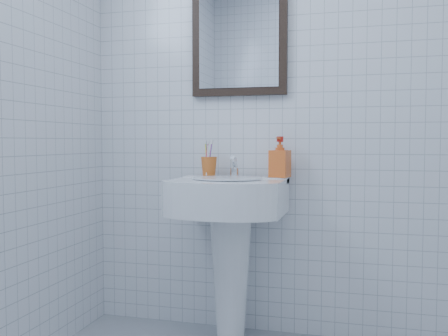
# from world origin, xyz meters

# --- Properties ---
(wall_back) EXTENTS (2.20, 0.02, 2.50)m
(wall_back) POSITION_xyz_m (0.00, 1.20, 1.25)
(wall_back) COLOR white
(wall_back) RESTS_ON ground
(washbasin) EXTENTS (0.54, 0.39, 0.83)m
(washbasin) POSITION_xyz_m (-0.29, 0.98, 0.56)
(washbasin) COLOR white
(washbasin) RESTS_ON ground
(faucet) EXTENTS (0.04, 0.10, 0.11)m
(faucet) POSITION_xyz_m (-0.29, 1.08, 0.87)
(faucet) COLOR silver
(faucet) RESTS_ON washbasin
(toothbrush_cup) EXTENTS (0.11, 0.11, 0.10)m
(toothbrush_cup) POSITION_xyz_m (-0.43, 1.10, 0.87)
(toothbrush_cup) COLOR #CB5D1F
(toothbrush_cup) RESTS_ON washbasin
(soap_dispenser) EXTENTS (0.11, 0.11, 0.20)m
(soap_dispenser) POSITION_xyz_m (-0.07, 1.11, 0.92)
(soap_dispenser) COLOR #EA4216
(soap_dispenser) RESTS_ON washbasin
(wall_mirror) EXTENTS (0.50, 0.04, 0.62)m
(wall_mirror) POSITION_xyz_m (-0.29, 1.18, 1.55)
(wall_mirror) COLOR black
(wall_mirror) RESTS_ON wall_back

